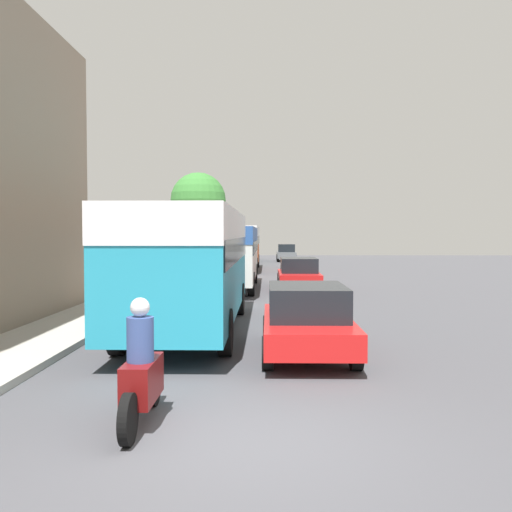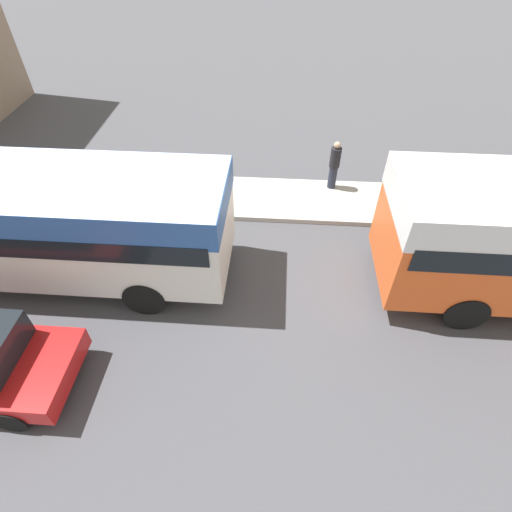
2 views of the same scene
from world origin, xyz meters
name	(u,v)px [view 2 (image 2 of 2)]	position (x,y,z in m)	size (l,w,h in m)	color
bus_following	(22,213)	(-1.62, 19.40, 1.87)	(2.67, 9.77, 2.85)	silver
pedestrian_walking_away	(334,165)	(-5.83, 27.12, 0.98)	(0.33, 0.33, 1.62)	#232838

